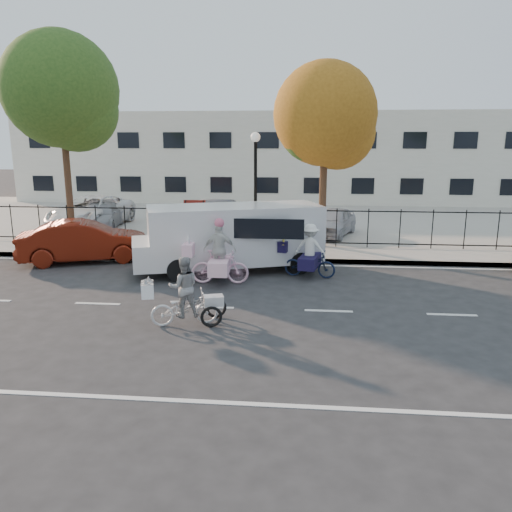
# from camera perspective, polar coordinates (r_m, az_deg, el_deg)

# --- Properties ---
(ground) EXTENTS (120.00, 120.00, 0.00)m
(ground) POSITION_cam_1_polar(r_m,az_deg,el_deg) (12.89, -5.21, -5.87)
(ground) COLOR #333334
(road_markings) EXTENTS (60.00, 9.52, 0.01)m
(road_markings) POSITION_cam_1_polar(r_m,az_deg,el_deg) (12.89, -5.21, -5.85)
(road_markings) COLOR silver
(road_markings) RESTS_ON ground
(curb) EXTENTS (60.00, 0.10, 0.15)m
(curb) POSITION_cam_1_polar(r_m,az_deg,el_deg) (17.67, -2.22, -0.36)
(curb) COLOR #A8A399
(curb) RESTS_ON ground
(sidewalk) EXTENTS (60.00, 2.20, 0.15)m
(sidewalk) POSITION_cam_1_polar(r_m,az_deg,el_deg) (18.68, -1.79, 0.38)
(sidewalk) COLOR #A8A399
(sidewalk) RESTS_ON ground
(parking_lot) EXTENTS (60.00, 15.60, 0.15)m
(parking_lot) POSITION_cam_1_polar(r_m,az_deg,el_deg) (27.39, 0.55, 4.44)
(parking_lot) COLOR #A8A399
(parking_lot) RESTS_ON ground
(iron_fence) EXTENTS (58.00, 0.06, 1.50)m
(iron_fence) POSITION_cam_1_polar(r_m,az_deg,el_deg) (19.59, -1.41, 3.43)
(iron_fence) COLOR black
(iron_fence) RESTS_ON sidewalk
(building) EXTENTS (34.00, 10.00, 6.00)m
(building) POSITION_cam_1_polar(r_m,az_deg,el_deg) (37.07, 1.91, 11.22)
(building) COLOR silver
(building) RESTS_ON ground
(lamppost) EXTENTS (0.36, 0.36, 4.33)m
(lamppost) POSITION_cam_1_polar(r_m,az_deg,el_deg) (18.90, -0.06, 9.84)
(lamppost) COLOR black
(lamppost) RESTS_ON sidewalk
(street_sign) EXTENTS (0.85, 0.06, 1.80)m
(street_sign) POSITION_cam_1_polar(r_m,az_deg,el_deg) (19.43, -7.00, 4.80)
(street_sign) COLOR black
(street_sign) RESTS_ON sidewalk
(zebra_trike) EXTENTS (1.88, 1.14, 1.62)m
(zebra_trike) POSITION_cam_1_polar(r_m,az_deg,el_deg) (11.60, -8.18, -4.87)
(zebra_trike) COLOR silver
(zebra_trike) RESTS_ON ground
(unicorn_bike) EXTENTS (1.96, 1.36, 1.98)m
(unicorn_bike) POSITION_cam_1_polar(r_m,az_deg,el_deg) (14.78, -4.28, -0.44)
(unicorn_bike) COLOR #F7BCD4
(unicorn_bike) RESTS_ON ground
(bull_bike) EXTENTS (1.86, 1.30, 1.68)m
(bull_bike) POSITION_cam_1_polar(r_m,az_deg,el_deg) (15.58, 6.09, 0.00)
(bull_bike) COLOR #0F1832
(bull_bike) RESTS_ON ground
(white_van) EXTENTS (6.50, 3.74, 2.14)m
(white_van) POSITION_cam_1_polar(r_m,az_deg,el_deg) (16.23, -2.83, 2.42)
(white_van) COLOR white
(white_van) RESTS_ON ground
(red_sedan) EXTENTS (4.68, 3.02, 1.46)m
(red_sedan) POSITION_cam_1_polar(r_m,az_deg,el_deg) (18.47, -18.96, 1.60)
(red_sedan) COLOR #5E170A
(red_sedan) RESTS_ON ground
(pedestrian) EXTENTS (0.76, 0.68, 1.75)m
(pedestrian) POSITION_cam_1_polar(r_m,az_deg,el_deg) (18.33, -10.17, 2.97)
(pedestrian) COLOR black
(pedestrian) RESTS_ON sidewalk
(lot_car_a) EXTENTS (2.39, 4.36, 1.20)m
(lot_car_a) POSITION_cam_1_polar(r_m,az_deg,el_deg) (24.40, -17.32, 4.39)
(lot_car_a) COLOR #93959A
(lot_car_a) RESTS_ON parking_lot
(lot_car_b) EXTENTS (2.96, 5.48, 1.46)m
(lot_car_b) POSITION_cam_1_polar(r_m,az_deg,el_deg) (25.03, -18.30, 4.83)
(lot_car_b) COLOR white
(lot_car_b) RESTS_ON parking_lot
(lot_car_c) EXTENTS (2.04, 4.14, 1.30)m
(lot_car_c) POSITION_cam_1_polar(r_m,az_deg,el_deg) (23.48, -4.78, 4.75)
(lot_car_c) COLOR #4F5257
(lot_car_c) RESTS_ON parking_lot
(lot_car_d) EXTENTS (2.46, 3.79, 1.20)m
(lot_car_d) POSITION_cam_1_polar(r_m,az_deg,el_deg) (21.89, 8.82, 3.90)
(lot_car_d) COLOR #B2B3BA
(lot_car_d) RESTS_ON parking_lot
(tree_west) EXTENTS (4.63, 4.63, 8.49)m
(tree_west) POSITION_cam_1_polar(r_m,az_deg,el_deg) (22.51, -21.01, 16.74)
(tree_west) COLOR #442D1D
(tree_west) RESTS_ON ground
(tree_mid) EXTENTS (3.85, 3.85, 7.06)m
(tree_mid) POSITION_cam_1_polar(r_m,az_deg,el_deg) (19.37, 8.32, 15.19)
(tree_mid) COLOR #442D1D
(tree_mid) RESTS_ON ground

